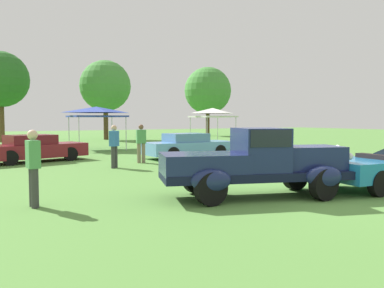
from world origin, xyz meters
name	(u,v)px	position (x,y,z in m)	size (l,w,h in m)	color
ground_plane	(289,196)	(0.00, 0.00, 0.00)	(120.00, 120.00, 0.00)	#568C3D
feature_pickup_truck	(256,162)	(-0.76, 0.36, 0.87)	(4.82, 2.81, 1.70)	black
show_car_burgundy	(34,148)	(-4.56, 11.47, 0.60)	(4.74, 2.82, 1.22)	maroon
show_car_skyblue	(189,146)	(2.39, 9.68, 0.60)	(4.53, 1.89, 1.22)	#669EDB
spectator_near_truck	(114,145)	(-2.08, 7.56, 0.91)	(0.45, 0.45, 1.69)	#383838
spectator_between_cars	(141,142)	(-0.50, 8.71, 0.91)	(0.43, 0.30, 1.69)	#7F7056
spectator_by_row	(33,166)	(-5.70, 1.82, 0.91)	(0.28, 0.42, 1.69)	#383838
canopy_tent_left_field	(97,111)	(-0.19, 17.07, 2.42)	(3.17, 3.17, 2.71)	#B7B7BC
canopy_tent_center_field	(213,112)	(7.79, 16.05, 2.42)	(2.60, 2.60, 2.71)	#B7B7BC
treeline_mid_left	(0,79)	(-5.03, 28.64, 5.20)	(4.61, 4.61, 7.53)	brown
treeline_center	(105,86)	(3.77, 28.54, 5.02)	(4.73, 4.73, 7.41)	#47331E
treeline_mid_right	(208,91)	(16.69, 31.35, 5.22)	(5.41, 5.41, 7.94)	#47331E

